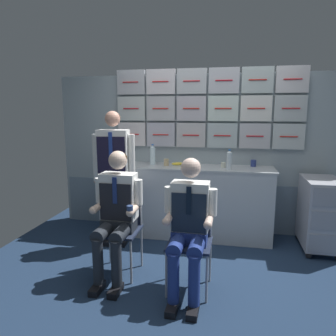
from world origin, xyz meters
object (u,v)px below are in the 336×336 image
Objects in this scene: service_trolley at (320,212)px; coffee_cup_spare at (253,163)px; crew_member_left at (116,209)px; folding_chair_right at (191,231)px; crew_member_standing at (114,167)px; crew_member_right at (189,222)px; sparkling_bottle_green at (153,155)px; folding_chair_left at (122,220)px; snack_banana at (178,164)px.

coffee_cup_spare is (-0.78, 0.30, 0.52)m from service_trolley.
crew_member_left is 1.47× the size of folding_chair_right.
crew_member_standing is at bearing 143.77° from folding_chair_right.
coffee_cup_spare is at bearing 19.35° from crew_member_standing.
crew_member_right is 1.44m from crew_member_standing.
folding_chair_right is 3.13× the size of sparkling_bottle_green.
snack_banana is at bearing 70.06° from folding_chair_left.
service_trolley is 1.01× the size of folding_chair_right.
coffee_cup_spare is (1.39, 1.37, 0.28)m from crew_member_left.
crew_member_standing is 19.28× the size of coffee_cup_spare.
crew_member_left reaches higher than folding_chair_right.
folding_chair_left is 1.25m from snack_banana.
crew_member_standing reaches higher than service_trolley.
folding_chair_left is 0.52× the size of crew_member_standing.
crew_member_left is 0.76m from crew_member_right.
folding_chair_right is (-1.42, -1.07, 0.07)m from service_trolley.
folding_chair_left is 1.22m from sparkling_bottle_green.
crew_member_right is at bearing -76.63° from snack_banana.
crew_member_standing reaches higher than sparkling_bottle_green.
crew_member_right reaches higher than service_trolley.
folding_chair_right is 1.38m from snack_banana.
folding_chair_right is at bearing -12.43° from folding_chair_left.
crew_member_right is 0.75× the size of crew_member_standing.
coffee_cup_spare is 0.50× the size of snack_banana.
service_trolley is 2.20m from sparkling_bottle_green.
folding_chair_right is 5.05× the size of snack_banana.
folding_chair_right is 1.58m from coffee_cup_spare.
folding_chair_right is at bearing 89.13° from crew_member_right.
crew_member_standing reaches higher than crew_member_left.
crew_member_standing is 0.87m from snack_banana.
service_trolley reaches higher than folding_chair_right.
service_trolley is 0.70× the size of crew_member_right.
crew_member_standing reaches higher than folding_chair_right.
coffee_cup_spare is at bearing 4.74° from sparkling_bottle_green.
snack_banana reaches higher than folding_chair_right.
folding_chair_right is 0.69× the size of crew_member_right.
crew_member_standing is (-0.31, 0.77, 0.28)m from crew_member_left.
coffee_cup_spare reaches higher than snack_banana.
folding_chair_left is 0.68× the size of crew_member_left.
crew_member_standing is (-1.06, 0.77, 0.45)m from folding_chair_right.
folding_chair_right is at bearing -61.37° from sparkling_bottle_green.
coffee_cup_spare reaches higher than folding_chair_left.
folding_chair_left is 10.06× the size of coffee_cup_spare.
crew_member_right reaches higher than folding_chair_right.
folding_chair_left is 0.23m from crew_member_left.
service_trolley is at bearing -5.10° from sparkling_bottle_green.
crew_member_left is at bearing -135.36° from coffee_cup_spare.
service_trolley is 1.84m from snack_banana.
sparkling_bottle_green is 1.61× the size of snack_banana.
crew_member_left is at bearing 167.42° from crew_member_right.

